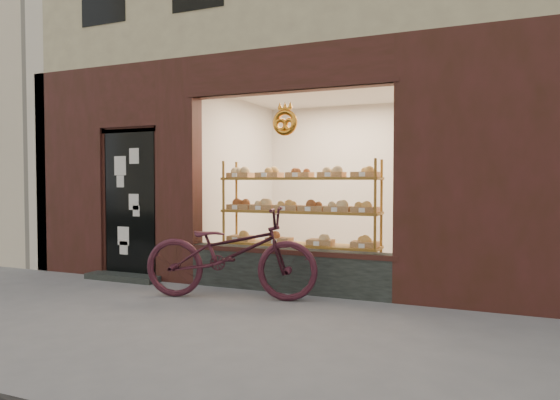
% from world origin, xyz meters
% --- Properties ---
extents(ground, '(90.00, 90.00, 0.00)m').
position_xyz_m(ground, '(0.00, 0.00, 0.00)').
color(ground, '#5B5B5F').
extents(display_shelf, '(2.20, 0.45, 1.70)m').
position_xyz_m(display_shelf, '(0.45, 2.55, 0.89)').
color(display_shelf, brown).
rests_on(display_shelf, ground).
extents(bicycle, '(2.23, 1.21, 1.11)m').
position_xyz_m(bicycle, '(-0.04, 1.49, 0.55)').
color(bicycle, '#37141F').
rests_on(bicycle, ground).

